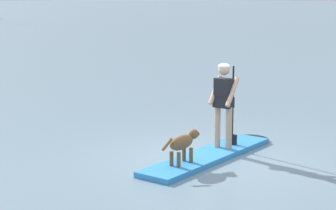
# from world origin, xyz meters

# --- Properties ---
(ground_plane) EXTENTS (400.00, 400.00, 0.00)m
(ground_plane) POSITION_xyz_m (0.00, 0.00, 0.00)
(ground_plane) COLOR slate
(paddleboard) EXTENTS (3.81, 1.03, 0.10)m
(paddleboard) POSITION_xyz_m (0.23, 0.02, 0.05)
(paddleboard) COLOR #338CD8
(paddleboard) RESTS_ON ground_plane
(person_paddler) EXTENTS (0.63, 0.50, 1.65)m
(person_paddler) POSITION_xyz_m (0.54, 0.05, 1.05)
(person_paddler) COLOR tan
(person_paddler) RESTS_ON paddleboard
(dog) EXTENTS (1.10, 0.27, 0.56)m
(dog) POSITION_xyz_m (-0.81, -0.07, 0.47)
(dog) COLOR brown
(dog) RESTS_ON paddleboard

